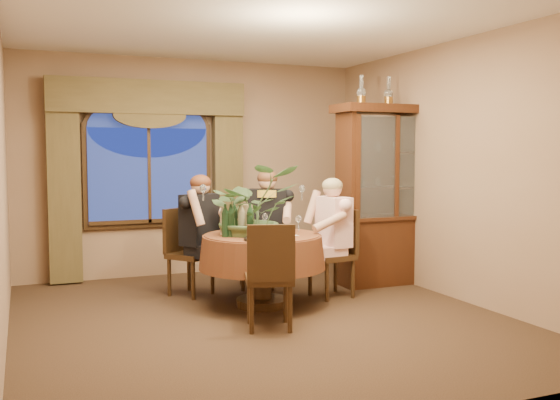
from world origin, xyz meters
name	(u,v)px	position (x,y,z in m)	size (l,w,h in m)	color
floor	(262,318)	(0.00, 0.00, 0.00)	(5.00, 5.00, 0.00)	black
wall_back	(194,167)	(0.00, 2.50, 1.40)	(4.50, 4.50, 0.00)	#846348
wall_right	(455,170)	(2.25, 0.00, 1.40)	(5.00, 5.00, 0.00)	#846348
ceiling	(261,22)	(0.00, 0.00, 2.80)	(5.00, 5.00, 0.00)	white
window	(149,176)	(-0.60, 2.43, 1.30)	(1.62, 0.10, 1.32)	navy
arched_transom	(148,114)	(-0.60, 2.43, 2.08)	(1.60, 0.06, 0.44)	navy
drapery_left	(64,187)	(-1.63, 2.38, 1.18)	(0.38, 0.14, 2.32)	#493F21
drapery_right	(228,184)	(0.43, 2.38, 1.18)	(0.38, 0.14, 2.32)	#493F21
swag_valance	(149,97)	(-0.60, 2.35, 2.28)	(2.45, 0.16, 0.42)	#493F21
dining_table	(262,270)	(0.18, 0.46, 0.38)	(1.31, 1.31, 0.75)	maroon
china_cabinet	(387,195)	(2.00, 0.95, 1.08)	(1.34, 0.53, 2.16)	black
oil_lamp_left	(361,90)	(1.62, 0.95, 2.33)	(0.11, 0.11, 0.34)	#A5722D
oil_lamp_center	(389,91)	(2.00, 0.95, 2.33)	(0.11, 0.11, 0.34)	#A5722D
oil_lamp_right	(415,92)	(2.37, 0.95, 2.33)	(0.11, 0.11, 0.34)	#A5722D
chair_right	(331,254)	(1.03, 0.55, 0.48)	(0.42, 0.42, 0.96)	black
chair_back_right	(257,247)	(0.44, 1.31, 0.48)	(0.42, 0.42, 0.96)	black
chair_back	(191,253)	(-0.38, 1.22, 0.48)	(0.42, 0.42, 0.96)	black
chair_front_left	(269,276)	(-0.05, -0.33, 0.48)	(0.42, 0.42, 0.96)	black
person_pink	(334,238)	(1.05, 0.54, 0.66)	(0.47, 0.43, 1.32)	beige
person_back	(200,236)	(-0.30, 1.12, 0.68)	(0.49, 0.45, 1.36)	black
person_scarf	(268,229)	(0.55, 1.25, 0.69)	(0.50, 0.46, 1.39)	black
stoneware_vase	(247,219)	(0.05, 0.56, 0.90)	(0.16, 0.16, 0.30)	#9B8661
centerpiece_plant	(252,175)	(0.10, 0.54, 1.36)	(0.94, 1.05, 0.82)	#405E37
olive_bowl	(266,233)	(0.21, 0.40, 0.77)	(0.15, 0.15, 0.05)	#535F2F
cheese_platter	(263,239)	(0.04, 0.06, 0.76)	(0.37, 0.37, 0.02)	black
wine_bottle_0	(225,221)	(-0.23, 0.42, 0.92)	(0.07, 0.07, 0.33)	black
wine_bottle_1	(231,220)	(-0.17, 0.40, 0.92)	(0.07, 0.07, 0.33)	black
wine_bottle_2	(234,218)	(-0.07, 0.62, 0.92)	(0.07, 0.07, 0.33)	black
wine_bottle_3	(250,220)	(0.03, 0.41, 0.92)	(0.07, 0.07, 0.33)	black
wine_bottle_4	(241,219)	(-0.03, 0.49, 0.92)	(0.07, 0.07, 0.33)	tan
wine_bottle_5	(223,219)	(-0.20, 0.58, 0.92)	(0.07, 0.07, 0.33)	tan
tasting_paper_0	(282,235)	(0.35, 0.33, 0.75)	(0.21, 0.30, 0.00)	white
tasting_paper_1	(283,230)	(0.50, 0.64, 0.75)	(0.21, 0.30, 0.00)	white
wine_glass_person_pink	(299,223)	(0.61, 0.50, 0.84)	(0.07, 0.07, 0.18)	silver
wine_glass_person_back	(228,223)	(-0.07, 0.80, 0.84)	(0.07, 0.07, 0.18)	silver
wine_glass_person_scarf	(265,221)	(0.36, 0.85, 0.84)	(0.07, 0.07, 0.18)	silver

